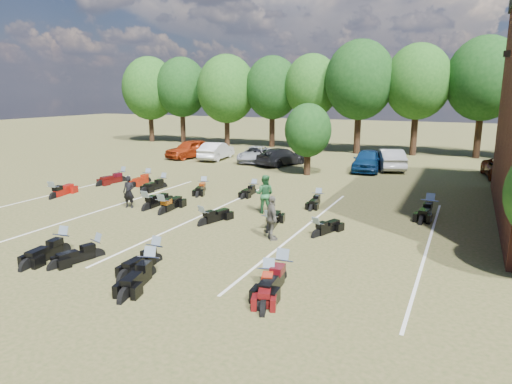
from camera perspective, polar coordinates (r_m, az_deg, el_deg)
The scene contains 33 objects.
ground at distance 17.44m, azimuth -3.92°, elevation -6.59°, with size 160.00×160.00×0.00m, color brown.
car_0 at distance 40.34m, azimuth -8.19°, elevation 5.36°, with size 1.89×4.70×1.60m, color maroon.
car_1 at distance 39.18m, azimuth -4.98°, elevation 5.15°, with size 1.57×4.51×1.49m, color #B4B4B9.
car_2 at distance 37.68m, azimuth -0.13°, elevation 4.74°, with size 2.12×4.59×1.28m, color #9D9EA5.
car_3 at distance 36.00m, azimuth 3.24°, elevation 4.43°, with size 1.90×4.67×1.36m, color black.
car_4 at distance 34.26m, azimuth 13.74°, elevation 3.87°, with size 1.86×4.62×1.57m, color navy.
car_5 at distance 35.39m, azimuth 16.35°, elevation 3.97°, with size 1.65×4.73×1.56m, color #B0B1AC.
car_6 at distance 34.58m, azimuth 28.54°, elevation 2.55°, with size 2.15×4.66×1.30m, color #4E1004.
person_black at distance 23.52m, azimuth -15.62°, elevation 0.01°, with size 0.59×0.39×1.61m, color black.
person_green at distance 21.59m, azimuth 1.09°, elevation -0.27°, with size 0.91×0.71×1.86m, color #235D31.
person_grey at distance 17.72m, azimuth 2.00°, elevation -3.27°, with size 1.04×0.43×1.77m, color #56524A.
motorcycle_1 at distance 18.05m, azimuth -22.96°, elevation -6.92°, with size 0.75×2.35×1.31m, color black, non-canonical shape.
motorcycle_2 at distance 17.14m, azimuth -19.24°, elevation -7.63°, with size 0.66×2.08×1.16m, color black, non-canonical shape.
motorcycle_3 at distance 16.04m, azimuth -12.46°, elevation -8.60°, with size 0.71×2.23×1.24m, color black, non-canonical shape.
motorcycle_4 at distance 14.95m, azimuth -13.14°, elevation -10.23°, with size 0.75×2.35×1.31m, color black, non-canonical shape.
motorcycle_5 at distance 14.27m, azimuth 3.18°, elevation -11.03°, with size 0.79×2.47×1.38m, color black, non-canonical shape.
motorcycle_6 at distance 13.81m, azimuth 1.56°, elevation -11.84°, with size 0.70×2.18×1.22m, color #500B0C, non-canonical shape.
motorcycle_7 at distance 27.14m, azimuth -23.95°, elevation -0.73°, with size 0.76×2.38×1.33m, color maroon, non-canonical shape.
motorcycle_8 at distance 22.17m, azimuth -11.58°, elevation -2.67°, with size 0.76×2.40×1.34m, color black, non-canonical shape.
motorcycle_10 at distance 23.04m, azimuth -13.49°, elevation -2.19°, with size 0.77×2.43×1.35m, color black, non-canonical shape.
motorcycle_11 at distance 20.03m, azimuth -6.58°, elevation -4.12°, with size 0.70×2.19×1.22m, color black, non-canonical shape.
motorcycle_12 at distance 19.09m, azimuth 1.70°, elevation -4.87°, with size 0.73×2.29×1.28m, color black, non-canonical shape.
motorcycle_13 at distance 18.50m, azimuth 7.58°, elevation -5.55°, with size 0.66×2.07×1.15m, color black, non-canonical shape.
motorcycle_14 at distance 30.75m, azimuth -16.34°, elevation 1.28°, with size 0.76×2.37×1.32m, color #3C0A08, non-canonical shape.
motorcycle_15 at distance 30.04m, azimuth -13.37°, elevation 1.19°, with size 0.71×2.22×1.24m, color maroon, non-canonical shape.
motorcycle_16 at distance 28.13m, azimuth -11.53°, elevation 0.53°, with size 0.71×2.24×1.25m, color black, non-canonical shape.
motorcycle_17 at distance 26.84m, azimuth -6.55°, elevation 0.13°, with size 0.67×2.10×1.17m, color black, non-canonical shape.
motorcycle_18 at distance 26.06m, azimuth -0.30°, elevation -0.15°, with size 0.64×2.01×1.12m, color black, non-canonical shape.
motorcycle_19 at distance 23.85m, azimuth 7.75°, elevation -1.46°, with size 0.64×2.02×1.13m, color black, non-canonical shape.
motorcycle_20 at distance 23.11m, azimuth 20.78°, elevation -2.62°, with size 0.79×2.47×1.38m, color black, non-canonical shape.
tree_line at distance 44.34m, azimuth 13.61°, elevation 12.91°, with size 56.00×6.00×9.79m.
young_tree_midfield at distance 31.65m, azimuth 6.51°, elevation 7.67°, with size 3.20×3.20×4.70m.
parking_lines at distance 21.37m, azimuth -7.09°, elevation -3.05°, with size 20.10×14.00×0.01m.
Camera 1 is at (8.03, -14.41, 5.68)m, focal length 32.00 mm.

